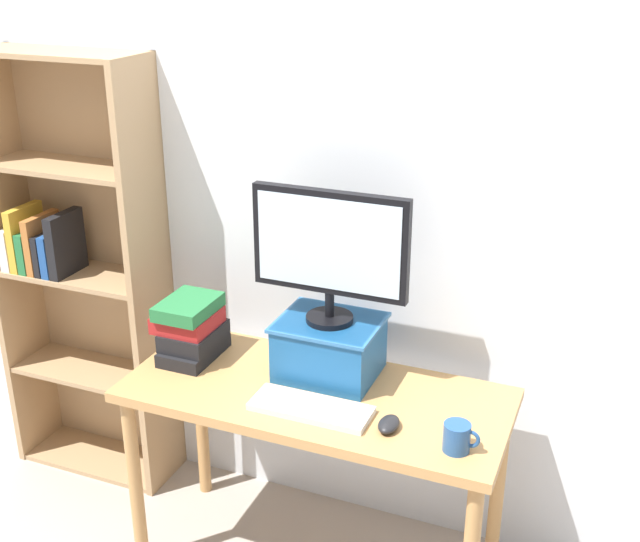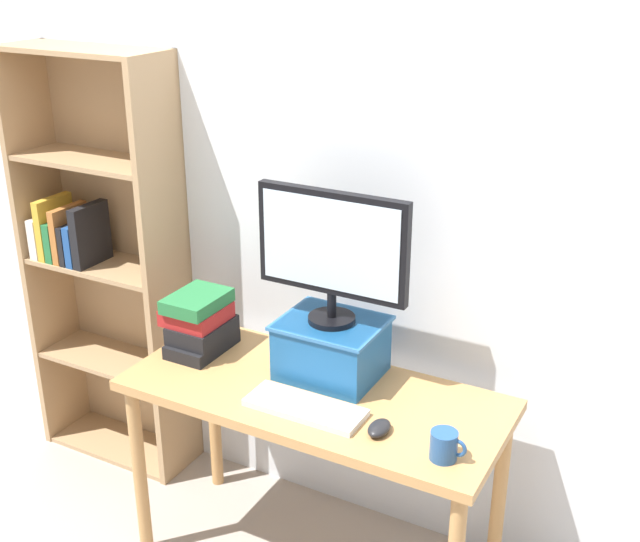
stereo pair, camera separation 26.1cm
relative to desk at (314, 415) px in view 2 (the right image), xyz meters
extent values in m
cube|color=silver|center=(0.00, 0.43, 0.64)|extent=(7.00, 0.08, 2.60)
cube|color=#B7844C|center=(0.00, 0.00, 0.08)|extent=(1.32, 0.57, 0.04)
cylinder|color=#B7844C|center=(-0.61, -0.24, -0.30)|extent=(0.05, 0.05, 0.72)
cylinder|color=#B7844C|center=(-0.61, 0.24, -0.30)|extent=(0.05, 0.05, 0.72)
cylinder|color=#B7844C|center=(0.61, 0.24, -0.30)|extent=(0.05, 0.05, 0.72)
cube|color=tan|center=(-1.49, 0.25, 0.24)|extent=(0.03, 0.28, 1.80)
cube|color=tan|center=(-0.81, 0.25, 0.24)|extent=(0.03, 0.28, 1.80)
cube|color=tan|center=(-1.15, 0.38, 0.24)|extent=(0.71, 0.01, 1.80)
cube|color=tan|center=(-1.15, 0.25, -0.65)|extent=(0.65, 0.27, 0.02)
cube|color=tan|center=(-1.15, 0.25, -0.20)|extent=(0.65, 0.27, 0.02)
cube|color=tan|center=(-1.15, 0.25, 0.25)|extent=(0.65, 0.27, 0.02)
cube|color=tan|center=(-1.15, 0.25, 0.70)|extent=(0.65, 0.27, 0.02)
cube|color=tan|center=(-1.15, 0.25, 1.13)|extent=(0.65, 0.27, 0.02)
cube|color=silver|center=(-1.42, 0.22, 0.35)|extent=(0.04, 0.20, 0.17)
cube|color=gold|center=(-1.38, 0.22, 0.39)|extent=(0.04, 0.20, 0.26)
cube|color=#236B38|center=(-1.33, 0.22, 0.35)|extent=(0.04, 0.20, 0.17)
cube|color=#AD662D|center=(-1.29, 0.22, 0.38)|extent=(0.03, 0.20, 0.23)
cube|color=black|center=(-1.26, 0.22, 0.35)|extent=(0.03, 0.20, 0.17)
cube|color=navy|center=(-1.22, 0.22, 0.35)|extent=(0.04, 0.20, 0.17)
cube|color=black|center=(-1.18, 0.22, 0.39)|extent=(0.04, 0.20, 0.26)
cube|color=#195189|center=(0.00, 0.13, 0.20)|extent=(0.33, 0.28, 0.21)
cube|color=#2D669E|center=(0.00, 0.13, 0.30)|extent=(0.35, 0.30, 0.01)
cylinder|color=black|center=(0.00, 0.13, 0.31)|extent=(0.16, 0.16, 0.02)
cylinder|color=black|center=(0.00, 0.13, 0.37)|extent=(0.03, 0.03, 0.09)
cube|color=black|center=(0.00, 0.13, 0.59)|extent=(0.54, 0.04, 0.36)
cube|color=silver|center=(0.00, 0.11, 0.59)|extent=(0.50, 0.00, 0.31)
cube|color=silver|center=(0.04, -0.12, 0.11)|extent=(0.40, 0.15, 0.02)
cube|color=white|center=(0.04, -0.12, 0.12)|extent=(0.37, 0.13, 0.00)
ellipsoid|color=black|center=(0.30, -0.13, 0.12)|extent=(0.06, 0.10, 0.04)
cube|color=black|center=(-0.51, 0.06, 0.12)|extent=(0.17, 0.26, 0.05)
cube|color=black|center=(-0.51, 0.06, 0.18)|extent=(0.18, 0.23, 0.07)
cube|color=maroon|center=(-0.53, 0.06, 0.24)|extent=(0.20, 0.21, 0.06)
cube|color=#236B38|center=(-0.52, 0.06, 0.30)|extent=(0.18, 0.24, 0.05)
cylinder|color=#234C84|center=(0.52, -0.16, 0.14)|extent=(0.08, 0.08, 0.09)
torus|color=#234C84|center=(0.56, -0.16, 0.15)|extent=(0.06, 0.01, 0.06)
camera|label=1|loc=(0.91, -2.19, 1.51)|focal=45.00mm
camera|label=2|loc=(1.15, -2.07, 1.51)|focal=45.00mm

